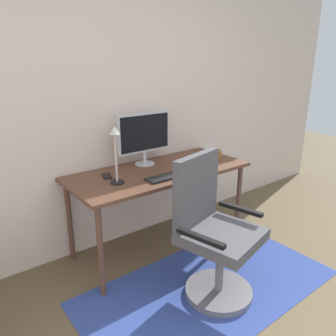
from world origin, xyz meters
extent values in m
cube|color=beige|center=(0.00, 2.20, 1.30)|extent=(6.00, 0.10, 2.60)
cube|color=#2F438D|center=(0.00, 1.07, 0.00)|extent=(1.95, 1.04, 0.01)
cube|color=brown|center=(0.06, 1.78, 0.74)|extent=(1.59, 0.69, 0.03)
cylinder|color=brown|center=(-0.68, 1.50, 0.36)|extent=(0.04, 0.04, 0.72)
cylinder|color=brown|center=(0.79, 1.50, 0.36)|extent=(0.04, 0.04, 0.72)
cylinder|color=brown|center=(-0.68, 2.07, 0.36)|extent=(0.04, 0.04, 0.72)
cylinder|color=brown|center=(0.79, 2.07, 0.36)|extent=(0.04, 0.04, 0.72)
cylinder|color=#B2B2B7|center=(0.04, 1.99, 0.76)|extent=(0.18, 0.18, 0.01)
cylinder|color=#B2B2B7|center=(0.04, 1.99, 0.82)|extent=(0.04, 0.04, 0.11)
cube|color=#B7B7BC|center=(0.04, 1.99, 1.05)|extent=(0.53, 0.04, 0.35)
cube|color=black|center=(0.04, 1.97, 1.05)|extent=(0.49, 0.00, 0.31)
cube|color=black|center=(0.02, 1.58, 0.76)|extent=(0.43, 0.13, 0.02)
ellipsoid|color=white|center=(0.35, 1.57, 0.77)|extent=(0.06, 0.10, 0.03)
cylinder|color=brown|center=(0.68, 1.70, 0.80)|extent=(0.09, 0.09, 0.09)
cube|color=black|center=(-0.39, 1.90, 0.76)|extent=(0.11, 0.15, 0.01)
cylinder|color=black|center=(-0.40, 1.72, 0.76)|extent=(0.11, 0.11, 0.01)
cylinder|color=beige|center=(-0.40, 1.72, 0.95)|extent=(0.02, 0.02, 0.37)
cone|color=beige|center=(-0.40, 1.72, 1.17)|extent=(0.08, 0.08, 0.06)
cylinder|color=slate|center=(0.00, 0.97, 0.03)|extent=(0.49, 0.49, 0.05)
cylinder|color=slate|center=(0.00, 0.97, 0.25)|extent=(0.06, 0.06, 0.40)
cube|color=#4C4C51|center=(0.00, 0.97, 0.49)|extent=(0.60, 0.60, 0.08)
cube|color=#4C4C51|center=(-0.05, 1.19, 0.79)|extent=(0.48, 0.17, 0.52)
cube|color=black|center=(-0.27, 0.91, 0.60)|extent=(0.12, 0.35, 0.03)
cube|color=black|center=(0.26, 1.04, 0.60)|extent=(0.12, 0.35, 0.03)
camera|label=1|loc=(-1.53, -0.40, 1.66)|focal=35.02mm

